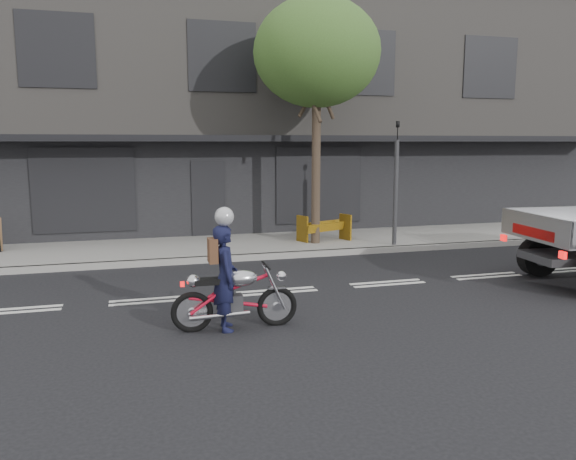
# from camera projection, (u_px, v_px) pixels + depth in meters

# --- Properties ---
(ground) EXTENTS (80.00, 80.00, 0.00)m
(ground) POSITION_uv_depth(u_px,v_px,m) (277.00, 292.00, 11.16)
(ground) COLOR black
(ground) RESTS_ON ground
(sidewalk) EXTENTS (32.00, 3.20, 0.15)m
(sidewalk) POSITION_uv_depth(u_px,v_px,m) (235.00, 246.00, 15.62)
(sidewalk) COLOR gray
(sidewalk) RESTS_ON ground
(kerb) EXTENTS (32.00, 0.20, 0.15)m
(kerb) POSITION_uv_depth(u_px,v_px,m) (246.00, 257.00, 14.10)
(kerb) COLOR gray
(kerb) RESTS_ON ground
(building_main) EXTENTS (26.00, 10.00, 8.00)m
(building_main) POSITION_uv_depth(u_px,v_px,m) (202.00, 114.00, 21.29)
(building_main) COLOR slate
(building_main) RESTS_ON ground
(street_tree) EXTENTS (3.40, 3.40, 6.74)m
(street_tree) POSITION_uv_depth(u_px,v_px,m) (317.00, 53.00, 14.92)
(street_tree) COLOR #382B21
(street_tree) RESTS_ON ground
(traffic_light_pole) EXTENTS (0.12, 0.12, 3.50)m
(traffic_light_pole) POSITION_uv_depth(u_px,v_px,m) (396.00, 190.00, 15.21)
(traffic_light_pole) COLOR #2D2D30
(traffic_light_pole) RESTS_ON ground
(motorcycle) EXTENTS (2.02, 0.59, 1.04)m
(motorcycle) POSITION_uv_depth(u_px,v_px,m) (235.00, 296.00, 8.88)
(motorcycle) COLOR black
(motorcycle) RESTS_ON ground
(rider) EXTENTS (0.42, 0.62, 1.67)m
(rider) POSITION_uv_depth(u_px,v_px,m) (225.00, 278.00, 8.79)
(rider) COLOR black
(rider) RESTS_ON ground
(construction_barrier) EXTENTS (1.50, 1.05, 0.78)m
(construction_barrier) POSITION_uv_depth(u_px,v_px,m) (326.00, 228.00, 15.80)
(construction_barrier) COLOR #EA9F0C
(construction_barrier) RESTS_ON sidewalk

